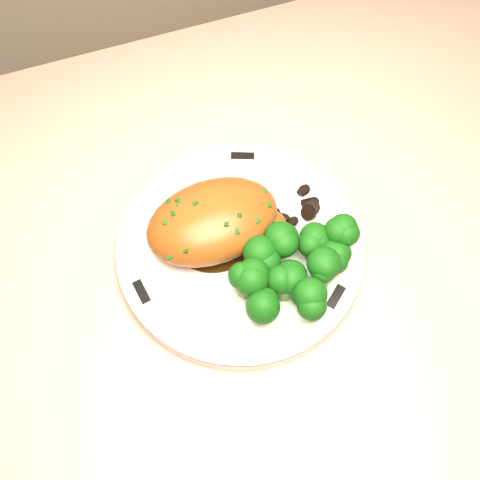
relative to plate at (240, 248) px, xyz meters
name	(u,v)px	position (x,y,z in m)	size (l,w,h in m)	color
plate	(240,248)	(0.00, 0.00, 0.00)	(0.25, 0.25, 0.02)	white
rim_accent_0	(243,156)	(0.04, 0.10, 0.01)	(0.03, 0.01, 0.00)	black
rim_accent_1	(141,292)	(-0.11, -0.02, 0.01)	(0.03, 0.01, 0.00)	black
rim_accent_2	(336,297)	(0.07, -0.08, 0.01)	(0.03, 0.01, 0.00)	black
gravy_pool	(213,234)	(-0.02, 0.02, 0.01)	(0.09, 0.09, 0.00)	#311D09
chicken_breast	(218,222)	(-0.02, 0.02, 0.03)	(0.14, 0.10, 0.05)	brown
mushroom_pile	(282,207)	(0.05, 0.03, 0.01)	(0.07, 0.05, 0.02)	black
broccoli_florets	(297,267)	(0.04, -0.05, 0.03)	(0.13, 0.10, 0.04)	#5A8739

